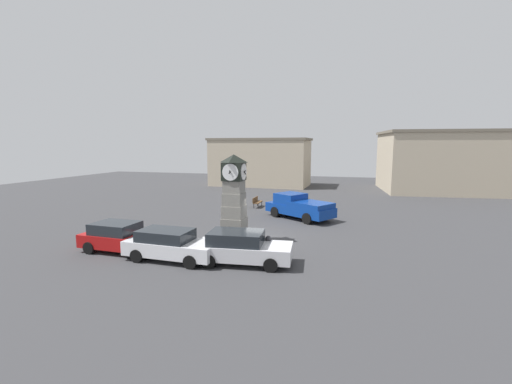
% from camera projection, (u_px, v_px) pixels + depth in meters
% --- Properties ---
extents(ground_plane, '(84.51, 84.51, 0.00)m').
position_uv_depth(ground_plane, '(255.00, 237.00, 20.87)').
color(ground_plane, '#38383A').
extents(clock_tower, '(1.50, 1.51, 5.05)m').
position_uv_depth(clock_tower, '(234.00, 201.00, 19.43)').
color(clock_tower, gray).
rests_on(clock_tower, ground_plane).
extents(bollard_near_tower, '(0.31, 0.31, 1.18)m').
position_uv_depth(bollard_near_tower, '(268.00, 247.00, 16.73)').
color(bollard_near_tower, '#333338').
rests_on(bollard_near_tower, ground_plane).
extents(bollard_mid_row, '(0.27, 0.27, 1.06)m').
position_uv_depth(bollard_mid_row, '(243.00, 250.00, 16.46)').
color(bollard_mid_row, brown).
rests_on(bollard_mid_row, ground_plane).
extents(bollard_far_row, '(0.26, 0.26, 0.87)m').
position_uv_depth(bollard_far_row, '(215.00, 252.00, 16.46)').
color(bollard_far_row, brown).
rests_on(bollard_far_row, ground_plane).
extents(bollard_end_row, '(0.25, 0.25, 1.09)m').
position_uv_depth(bollard_end_row, '(184.00, 248.00, 16.78)').
color(bollard_end_row, maroon).
rests_on(bollard_end_row, ground_plane).
extents(car_navy_sedan, '(4.13, 2.10, 1.53)m').
position_uv_depth(car_navy_sedan, '(119.00, 237.00, 17.99)').
color(car_navy_sedan, '#A51111').
rests_on(car_navy_sedan, ground_plane).
extents(car_near_tower, '(4.63, 2.01, 1.48)m').
position_uv_depth(car_near_tower, '(170.00, 244.00, 16.64)').
color(car_near_tower, silver).
rests_on(car_near_tower, ground_plane).
extents(car_by_building, '(4.72, 2.31, 1.54)m').
position_uv_depth(car_by_building, '(241.00, 247.00, 16.10)').
color(car_by_building, silver).
rests_on(car_by_building, ground_plane).
extents(pickup_truck, '(5.66, 4.69, 1.85)m').
position_uv_depth(pickup_truck, '(299.00, 206.00, 26.00)').
color(pickup_truck, navy).
rests_on(pickup_truck, ground_plane).
extents(bench, '(0.54, 1.60, 0.90)m').
position_uv_depth(bench, '(257.00, 201.00, 30.81)').
color(bench, brown).
rests_on(bench, ground_plane).
extents(warehouse_blue_far, '(13.57, 6.93, 6.47)m').
position_uv_depth(warehouse_blue_far, '(260.00, 162.00, 47.14)').
color(warehouse_blue_far, '#B7A88E').
rests_on(warehouse_blue_far, ground_plane).
extents(storefront_low_left, '(15.84, 12.07, 7.23)m').
position_uv_depth(storefront_low_left, '(447.00, 161.00, 40.85)').
color(storefront_low_left, '#B7A88E').
rests_on(storefront_low_left, ground_plane).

